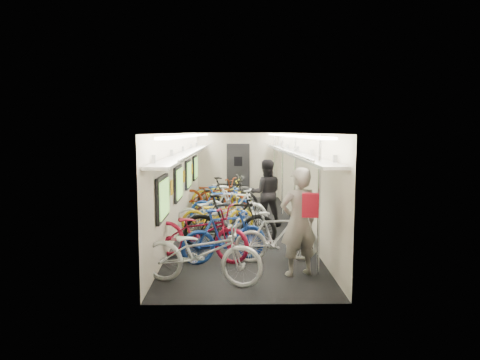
{
  "coord_description": "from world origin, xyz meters",
  "views": [
    {
      "loc": [
        -0.19,
        -10.82,
        2.44
      ],
      "look_at": [
        -0.0,
        0.55,
        1.15
      ],
      "focal_mm": 32.0,
      "sensor_mm": 36.0,
      "label": 1
    }
  ],
  "objects_px": {
    "bicycle_1": "(225,235)",
    "passenger_near": "(299,222)",
    "backpack": "(310,205)",
    "passenger_mid": "(266,193)",
    "bicycle_0": "(202,252)"
  },
  "relations": [
    {
      "from": "bicycle_1",
      "to": "passenger_near",
      "type": "distance_m",
      "value": 1.54
    },
    {
      "from": "passenger_near",
      "to": "backpack",
      "type": "xyz_separation_m",
      "value": [
        0.12,
        -0.41,
        0.36
      ]
    },
    {
      "from": "passenger_near",
      "to": "passenger_mid",
      "type": "relative_size",
      "value": 1.07
    },
    {
      "from": "backpack",
      "to": "passenger_near",
      "type": "bearing_deg",
      "value": 114.56
    },
    {
      "from": "passenger_near",
      "to": "backpack",
      "type": "bearing_deg",
      "value": 86.61
    },
    {
      "from": "bicycle_1",
      "to": "passenger_mid",
      "type": "relative_size",
      "value": 0.98
    },
    {
      "from": "bicycle_1",
      "to": "bicycle_0",
      "type": "bearing_deg",
      "value": 142.45
    },
    {
      "from": "bicycle_1",
      "to": "passenger_near",
      "type": "height_order",
      "value": "passenger_near"
    },
    {
      "from": "bicycle_0",
      "to": "passenger_mid",
      "type": "distance_m",
      "value": 4.47
    },
    {
      "from": "backpack",
      "to": "passenger_mid",
      "type": "bearing_deg",
      "value": 103.5
    },
    {
      "from": "bicycle_0",
      "to": "passenger_near",
      "type": "relative_size",
      "value": 1.08
    },
    {
      "from": "passenger_mid",
      "to": "backpack",
      "type": "relative_size",
      "value": 4.55
    },
    {
      "from": "bicycle_1",
      "to": "backpack",
      "type": "relative_size",
      "value": 4.45
    },
    {
      "from": "passenger_mid",
      "to": "backpack",
      "type": "distance_m",
      "value": 4.29
    },
    {
      "from": "bicycle_0",
      "to": "passenger_mid",
      "type": "relative_size",
      "value": 1.15
    }
  ]
}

